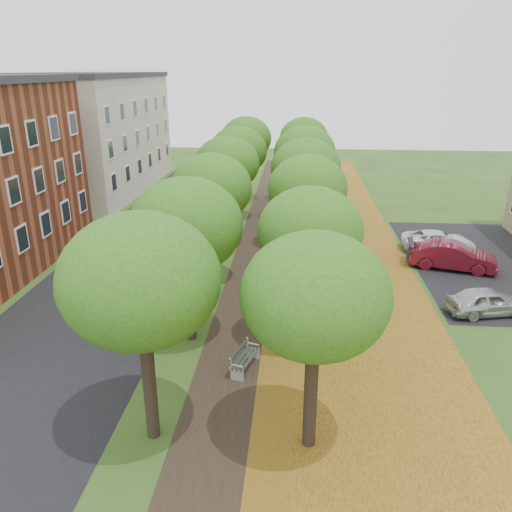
% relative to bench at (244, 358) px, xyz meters
% --- Properties ---
extents(ground, '(120.00, 120.00, 0.00)m').
position_rel_bench_xyz_m(ground, '(-0.23, -3.88, -0.44)').
color(ground, '#2D4C19').
rests_on(ground, ground).
extents(street_asphalt, '(8.00, 70.00, 0.01)m').
position_rel_bench_xyz_m(street_asphalt, '(-7.73, 11.12, -0.44)').
color(street_asphalt, black).
rests_on(street_asphalt, ground).
extents(footpath, '(3.20, 70.00, 0.01)m').
position_rel_bench_xyz_m(footpath, '(-0.23, 11.12, -0.43)').
color(footpath, black).
rests_on(footpath, ground).
extents(leaf_verge, '(7.50, 70.00, 0.01)m').
position_rel_bench_xyz_m(leaf_verge, '(4.77, 11.12, -0.43)').
color(leaf_verge, '#A97C1F').
rests_on(leaf_verge, ground).
extents(parking_lot, '(9.00, 16.00, 0.01)m').
position_rel_bench_xyz_m(parking_lot, '(13.27, 12.12, -0.44)').
color(parking_lot, black).
rests_on(parking_lot, ground).
extents(tree_row_west, '(4.16, 34.16, 6.77)m').
position_rel_bench_xyz_m(tree_row_west, '(-2.43, 11.12, 4.53)').
color(tree_row_west, black).
rests_on(tree_row_west, ground).
extents(tree_row_east, '(4.16, 34.16, 6.77)m').
position_rel_bench_xyz_m(tree_row_east, '(2.37, 11.12, 4.53)').
color(tree_row_east, black).
rests_on(tree_row_east, ground).
extents(building_cream, '(10.30, 20.30, 10.40)m').
position_rel_bench_xyz_m(building_cream, '(-17.23, 29.12, 4.77)').
color(building_cream, beige).
rests_on(building_cream, ground).
extents(bench, '(1.00, 1.86, 0.84)m').
position_rel_bench_xyz_m(bench, '(0.00, 0.00, 0.00)').
color(bench, '#273129').
rests_on(bench, ground).
extents(car_silver, '(4.00, 2.29, 1.28)m').
position_rel_bench_xyz_m(car_silver, '(10.77, 5.40, 0.20)').
color(car_silver, '#BABABF').
rests_on(car_silver, ground).
extents(car_red, '(4.95, 2.79, 1.54)m').
position_rel_bench_xyz_m(car_red, '(10.77, 11.01, 0.33)').
color(car_red, maroon).
rests_on(car_red, ground).
extents(car_grey, '(5.05, 2.59, 1.40)m').
position_rel_bench_xyz_m(car_grey, '(10.77, 11.47, 0.26)').
color(car_grey, '#333338').
rests_on(car_grey, ground).
extents(car_white, '(4.55, 2.29, 1.23)m').
position_rel_bench_xyz_m(car_white, '(10.77, 14.08, 0.18)').
color(car_white, silver).
rests_on(car_white, ground).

